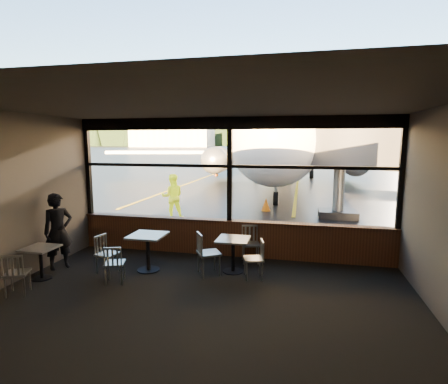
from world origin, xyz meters
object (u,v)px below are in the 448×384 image
(chair_mid_s, at_px, (115,263))
(cone_nose, at_px, (266,204))
(chair_near_n, at_px, (250,244))
(ground_crew, at_px, (173,197))
(cafe_table_mid, at_px, (148,253))
(passenger, at_px, (58,231))
(chair_mid_w, at_px, (108,254))
(airliner, at_px, (285,110))
(cafe_table_near, at_px, (233,255))
(cone_wing, at_px, (217,173))
(jet_bridge, at_px, (352,158))
(chair_left_s, at_px, (17,273))
(cafe_table_left, at_px, (41,263))
(chair_near_e, at_px, (253,259))
(chair_near_w, at_px, (209,254))

(chair_mid_s, distance_m, cone_nose, 8.63)
(chair_near_n, relative_size, ground_crew, 0.52)
(cafe_table_mid, distance_m, passenger, 2.13)
(chair_near_n, bearing_deg, chair_mid_s, 21.01)
(chair_mid_w, bearing_deg, airliner, -176.20)
(chair_near_n, height_order, chair_mid_w, chair_near_n)
(cafe_table_near, xyz_separation_m, cone_wing, (-5.75, 21.95, -0.17))
(airliner, relative_size, ground_crew, 20.62)
(jet_bridge, relative_size, chair_mid_s, 12.88)
(chair_mid_s, distance_m, passenger, 1.80)
(airliner, relative_size, chair_mid_w, 40.77)
(cafe_table_mid, bearing_deg, chair_mid_s, -116.83)
(airliner, xyz_separation_m, ground_crew, (-3.31, -15.63, -4.52))
(chair_left_s, bearing_deg, chair_near_n, 10.01)
(cafe_table_near, bearing_deg, airliner, 89.93)
(cafe_table_left, xyz_separation_m, cone_wing, (-1.83, 23.22, -0.13))
(chair_mid_s, bearing_deg, chair_near_n, 16.74)
(chair_left_s, bearing_deg, cafe_table_near, 4.18)
(chair_near_n, distance_m, chair_mid_w, 3.30)
(chair_near_e, distance_m, cone_wing, 23.08)
(cafe_table_near, bearing_deg, chair_mid_w, -166.19)
(cafe_table_mid, xyz_separation_m, chair_left_s, (-1.90, -1.70, -0.00))
(chair_near_e, distance_m, chair_near_w, 0.98)
(cafe_table_left, bearing_deg, chair_mid_s, 5.89)
(jet_bridge, xyz_separation_m, cafe_table_mid, (-5.18, -6.95, -1.87))
(ground_crew, bearing_deg, chair_mid_s, 76.45)
(chair_near_e, relative_size, chair_mid_s, 1.04)
(cafe_table_near, relative_size, cafe_table_mid, 0.92)
(cone_nose, bearing_deg, chair_near_w, -93.82)
(cafe_table_near, height_order, cone_wing, cafe_table_near)
(cafe_table_mid, xyz_separation_m, cone_nose, (1.91, 7.55, -0.15))
(cafe_table_mid, relative_size, chair_mid_s, 1.04)
(chair_near_w, relative_size, chair_mid_s, 1.18)
(cone_nose, distance_m, cone_wing, 15.82)
(chair_near_n, xyz_separation_m, chair_mid_s, (-2.57, -1.82, -0.04))
(chair_near_e, xyz_separation_m, cone_wing, (-6.24, 22.21, -0.21))
(cone_wing, bearing_deg, chair_near_w, -76.69)
(cafe_table_near, height_order, chair_left_s, chair_left_s)
(jet_bridge, xyz_separation_m, cafe_table_near, (-3.29, -6.62, -1.90))
(chair_near_e, relative_size, cone_wing, 1.96)
(chair_near_w, height_order, passenger, passenger)
(chair_mid_w, bearing_deg, jet_bridge, 151.69)
(chair_mid_s, bearing_deg, airliner, 65.27)
(cafe_table_mid, distance_m, chair_near_n, 2.42)
(chair_near_w, height_order, chair_near_n, chair_near_w)
(chair_left_s, bearing_deg, passenger, 72.44)
(jet_bridge, xyz_separation_m, chair_near_n, (-3.00, -5.90, -1.84))
(ground_crew, bearing_deg, chair_near_e, 103.14)
(ground_crew, bearing_deg, chair_near_n, 107.46)
(cafe_table_near, bearing_deg, passenger, -171.03)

